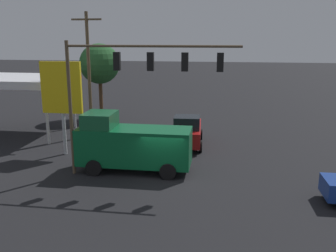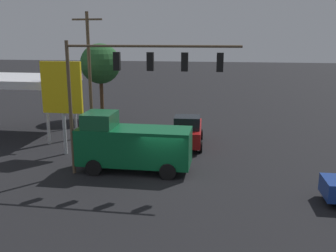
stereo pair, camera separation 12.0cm
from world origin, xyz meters
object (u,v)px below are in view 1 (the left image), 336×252
Objects in this scene: price_sign at (62,90)px; delivery_truck at (131,144)px; traffic_signal_assembly at (134,74)px; utility_pole at (89,72)px; pickup_parked at (187,131)px; street_tree at (100,64)px.

delivery_truck is at bearing 154.80° from price_sign.
traffic_signal_assembly is 10.23m from utility_pole.
street_tree is at bearing -134.83° from pickup_parked.
traffic_signal_assembly reaches higher than pickup_parked.
utility_pole is 5.05m from price_sign.
price_sign is at bearing -25.37° from delivery_truck.
price_sign reaches higher than pickup_parked.
delivery_truck is (-5.24, 7.53, -3.53)m from utility_pole.
street_tree reaches higher than price_sign.
pickup_parked is at bearing -109.02° from traffic_signal_assembly.
utility_pole reaches higher than street_tree.
utility_pole is at bearing -104.76° from pickup_parked.
street_tree reaches higher than delivery_truck.
traffic_signal_assembly is 0.99× the size of utility_pole.
traffic_signal_assembly is 16.82m from street_tree.
price_sign is 11.87m from street_tree.
pickup_parked is (-2.34, -6.79, -4.89)m from traffic_signal_assembly.
price_sign is at bearing -70.98° from pickup_parked.
traffic_signal_assembly is at bearing 149.46° from price_sign.
street_tree is at bearing -83.85° from price_sign.
street_tree is (6.65, -14.30, 3.67)m from delivery_truck.
utility_pole is at bearing -91.57° from price_sign.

